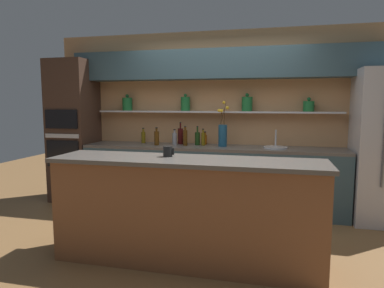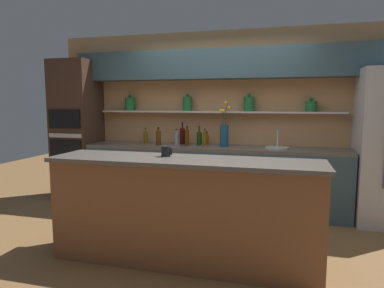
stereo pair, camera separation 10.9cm
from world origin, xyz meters
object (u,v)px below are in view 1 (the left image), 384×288
Objects in this scene: oven_tower at (74,131)px; bottle_spirit_6 at (175,138)px; bottle_sauce_5 at (186,140)px; bottle_wine_1 at (197,138)px; bottle_sauce_3 at (205,139)px; bottle_wine_7 at (180,136)px; bottle_oil_4 at (203,138)px; bottle_spirit_8 at (157,138)px; bottle_oil_0 at (143,137)px; sink_fixture at (276,147)px; bottle_spirit_2 at (185,137)px; flower_vase at (223,133)px; coffee_mug at (168,151)px.

bottle_spirit_6 is at bearing 3.00° from oven_tower.
bottle_wine_1 is at bearing 2.04° from bottle_sauce_5.
oven_tower is 13.07× the size of bottle_sauce_5.
bottle_wine_7 reaches higher than bottle_sauce_3.
bottle_oil_4 is 0.94× the size of bottle_spirit_8.
bottle_spirit_6 is (0.53, -0.07, -0.00)m from bottle_oil_0.
bottle_oil_4 is (2.07, 0.07, -0.08)m from oven_tower.
bottle_spirit_2 is (-1.28, -0.02, 0.10)m from sink_fixture.
bottle_sauce_5 is at bearing 172.07° from flower_vase.
oven_tower is 1.81m from bottle_sauce_5.
bottle_spirit_8 is at bearing -35.76° from bottle_oil_0.
bottle_spirit_2 is 2.60× the size of coffee_mug.
bottle_spirit_8 is at bearing -175.37° from flower_vase.
bottle_wine_1 is at bearing 3.92° from bottle_spirit_6.
bottle_wine_1 is 1.07× the size of bottle_spirit_8.
bottle_sauce_3 is (-0.29, 0.17, -0.10)m from flower_vase.
bottle_oil_0 is 2.13× the size of coffee_mug.
bottle_spirit_8 is at bearing -164.21° from bottle_wine_1.
sink_fixture is at bearing 58.16° from coffee_mug.
bottle_wine_7 reaches higher than coffee_mug.
oven_tower is 8.90× the size of bottle_oil_4.
sink_fixture reaches higher than bottle_sauce_5.
bottle_wine_1 is at bearing 3.16° from oven_tower.
bottle_oil_4 is at bearing 2.06° from oven_tower.
bottle_wine_1 is 0.85× the size of bottle_wine_7.
coffee_mug is at bearing -89.90° from bottle_oil_4.
oven_tower is 11.25× the size of bottle_sauce_3.
sink_fixture is 1.71m from bottle_spirit_8.
bottle_sauce_5 is at bearing 102.28° from bottle_spirit_2.
bottle_spirit_2 is at bearing -26.02° from bottle_spirit_6.
bottle_oil_4 is 0.28m from bottle_sauce_5.
oven_tower is at bearing -179.43° from flower_vase.
coffee_mug is at bearing -67.00° from bottle_spirit_8.
sink_fixture is 1.39× the size of bottle_oil_0.
sink_fixture is at bearing -5.46° from bottle_wine_7.
coffee_mug is (-0.29, -1.67, -0.03)m from flower_vase.
bottle_wine_1 reaches higher than bottle_spirit_8.
coffee_mug is (-1.03, -1.66, 0.13)m from sink_fixture.
oven_tower is 1.83m from bottle_spirit_2.
bottle_oil_0 is 0.97m from bottle_oil_4.
oven_tower is at bearing -176.73° from bottle_sauce_5.
oven_tower is 1.72m from bottle_wine_7.
bottle_sauce_3 is at bearing 150.36° from flower_vase.
bottle_oil_0 is 0.69m from bottle_sauce_5.
bottle_spirit_2 is at bearing -142.38° from bottle_sauce_3.
bottle_oil_4 is 1.72m from coffee_mug.
oven_tower is 1.12m from bottle_oil_0.
bottle_oil_0 reaches higher than bottle_sauce_3.
bottle_oil_4 is at bearing -1.43° from bottle_spirit_6.
bottle_wine_7 is at bearing -173.24° from bottle_sauce_3.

